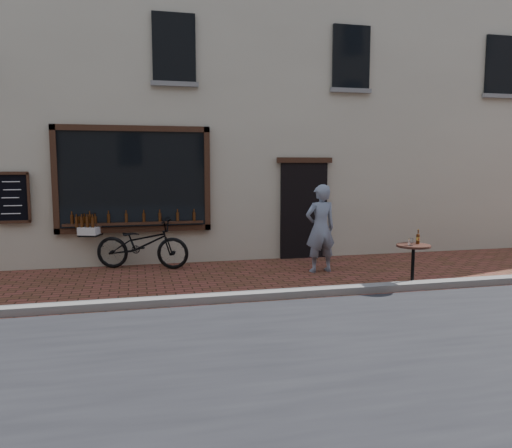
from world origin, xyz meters
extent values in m
plane|color=#552F1B|center=(0.00, 0.00, 0.00)|extent=(90.00, 90.00, 0.00)
cube|color=slate|center=(0.00, 0.20, 0.06)|extent=(90.00, 0.25, 0.12)
cube|color=#BDB395|center=(0.00, 6.50, 5.00)|extent=(28.00, 6.00, 10.00)
cube|color=black|center=(-1.90, 3.45, 1.85)|extent=(3.00, 0.06, 2.00)
cube|color=black|center=(-1.90, 3.43, 2.91)|extent=(3.24, 0.10, 0.12)
cube|color=black|center=(-1.90, 3.43, 0.79)|extent=(3.24, 0.10, 0.12)
cube|color=black|center=(-3.46, 3.43, 1.85)|extent=(0.12, 0.10, 2.24)
cube|color=black|center=(-0.34, 3.43, 1.85)|extent=(0.12, 0.10, 2.24)
cube|color=black|center=(-1.90, 3.38, 0.92)|extent=(2.90, 0.16, 0.05)
cube|color=black|center=(1.90, 3.46, 1.10)|extent=(1.10, 0.10, 2.20)
cube|color=black|center=(1.90, 3.43, 2.26)|extent=(1.30, 0.10, 0.12)
cube|color=black|center=(-4.30, 3.44, 1.50)|extent=(0.62, 0.04, 0.92)
cylinder|color=#3D1C07|center=(-3.15, 3.38, 1.04)|extent=(0.06, 0.06, 0.19)
cylinder|color=#3D1C07|center=(-2.79, 3.38, 1.04)|extent=(0.06, 0.06, 0.19)
cylinder|color=#3D1C07|center=(-2.44, 3.38, 1.04)|extent=(0.06, 0.06, 0.19)
cylinder|color=#3D1C07|center=(-2.08, 3.38, 1.04)|extent=(0.06, 0.06, 0.19)
cylinder|color=#3D1C07|center=(-1.72, 3.38, 1.04)|extent=(0.06, 0.06, 0.19)
cylinder|color=#3D1C07|center=(-1.36, 3.38, 1.04)|extent=(0.06, 0.06, 0.19)
cylinder|color=#3D1C07|center=(-1.01, 3.38, 1.04)|extent=(0.06, 0.06, 0.19)
cylinder|color=#3D1C07|center=(-0.65, 3.38, 1.04)|extent=(0.06, 0.06, 0.19)
cube|color=black|center=(-1.00, 3.46, 4.60)|extent=(0.90, 0.06, 1.40)
cube|color=black|center=(3.00, 3.46, 4.60)|extent=(0.90, 0.06, 1.40)
cube|color=black|center=(7.00, 3.46, 4.60)|extent=(0.90, 0.06, 1.40)
imported|color=black|center=(-1.76, 3.10, 0.51)|extent=(2.06, 1.24, 1.02)
cube|color=black|center=(-2.78, 3.43, 0.70)|extent=(0.53, 0.64, 0.03)
cube|color=beige|center=(-2.78, 3.43, 0.80)|extent=(0.54, 0.66, 0.16)
cylinder|color=#3D1C07|center=(-2.74, 3.20, 0.99)|extent=(0.06, 0.06, 0.22)
cylinder|color=#3D1C07|center=(-2.84, 3.24, 0.99)|extent=(0.06, 0.06, 0.22)
cylinder|color=#3D1C07|center=(-2.95, 3.27, 0.99)|extent=(0.06, 0.06, 0.22)
cylinder|color=#3D1C07|center=(-3.06, 3.31, 0.99)|extent=(0.06, 0.06, 0.22)
cylinder|color=#3D1C07|center=(-2.70, 3.33, 0.99)|extent=(0.06, 0.06, 0.22)
cylinder|color=#3D1C07|center=(-2.80, 3.37, 0.99)|extent=(0.06, 0.06, 0.22)
cylinder|color=#3D1C07|center=(-2.91, 3.40, 0.99)|extent=(0.06, 0.06, 0.22)
cylinder|color=#3D1C07|center=(-3.02, 3.44, 0.99)|extent=(0.06, 0.06, 0.22)
cylinder|color=#3D1C07|center=(-2.65, 3.46, 0.99)|extent=(0.06, 0.06, 0.22)
cylinder|color=#3D1C07|center=(-2.76, 3.50, 0.99)|extent=(0.06, 0.06, 0.22)
cylinder|color=#3D1C07|center=(-2.87, 3.53, 0.99)|extent=(0.06, 0.06, 0.22)
cylinder|color=#3D1C07|center=(-2.98, 3.57, 0.99)|extent=(0.06, 0.06, 0.22)
cylinder|color=#3D1C07|center=(-2.61, 3.59, 0.99)|extent=(0.06, 0.06, 0.22)
cylinder|color=black|center=(2.87, 0.35, 0.01)|extent=(0.43, 0.43, 0.03)
cylinder|color=black|center=(2.87, 0.35, 0.37)|extent=(0.06, 0.06, 0.69)
cylinder|color=black|center=(2.87, 0.35, 0.74)|extent=(0.59, 0.59, 0.04)
cylinder|color=gold|center=(2.99, 0.41, 0.85)|extent=(0.06, 0.06, 0.06)
cylinder|color=white|center=(2.78, 0.28, 0.82)|extent=(0.08, 0.08, 0.13)
imported|color=gray|center=(1.73, 1.94, 0.88)|extent=(0.69, 0.49, 1.77)
camera|label=1|loc=(-1.85, -7.43, 2.16)|focal=35.00mm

